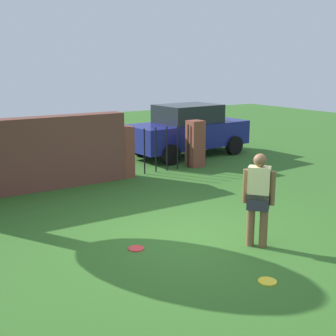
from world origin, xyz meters
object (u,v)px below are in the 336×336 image
Objects in this scene: person at (258,196)px; frisbee_red at (136,248)px; car at (188,130)px; frisbee_yellow at (267,281)px.

frisbee_red is (-1.80, 0.99, -0.89)m from person.
person is 6.00× the size of frisbee_red.
person is at bearing -120.32° from car.
car reaches higher than person.
frisbee_yellow is (-0.78, -1.06, -0.89)m from person.
car is at bearing 62.19° from frisbee_yellow.
person is 0.38× the size of car.
frisbee_red is at bearing 116.54° from frisbee_yellow.
frisbee_red is (-1.02, 2.05, 0.00)m from frisbee_yellow.
frisbee_yellow is 1.00× the size of frisbee_red.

